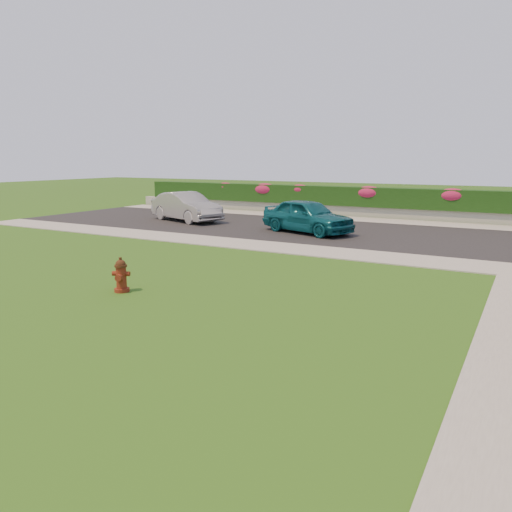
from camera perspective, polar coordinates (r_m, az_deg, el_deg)
The scene contains 14 objects.
ground at distance 10.65m, azimuth -12.12°, elevation -7.25°, with size 120.00×120.00×0.00m, color black.
street_far at distance 24.76m, azimuth 0.56°, elevation 3.45°, with size 26.00×8.00×0.04m, color black.
sidewalk_far at distance 21.15m, azimuth -8.35°, elevation 2.02°, with size 24.00×2.00×0.04m, color gray.
sidewalk_beyond at distance 27.85m, azimuth 12.84°, elevation 4.02°, with size 34.00×2.00×0.04m, color gray.
retaining_wall at distance 29.25m, azimuth 13.70°, elevation 4.86°, with size 34.00×0.40×0.60m, color gray.
hedge at distance 29.27m, azimuth 13.83°, elevation 6.53°, with size 32.00×0.90×1.10m, color black.
fire_hydrant at distance 12.98m, azimuth -15.16°, elevation -2.17°, with size 0.46×0.44×0.88m.
sedan_teal at distance 22.40m, azimuth 5.89°, elevation 4.58°, with size 1.79×4.44×1.51m, color #0B4B57.
sedan_silver at distance 26.82m, azimuth -7.99°, elevation 5.61°, with size 1.61×4.61×1.52m, color #929398.
flower_clump_a at distance 33.37m, azimuth -3.53°, elevation 7.92°, with size 1.11×0.71×0.56m, color #B61F4E.
flower_clump_b at distance 31.87m, azimuth 1.03°, elevation 7.64°, with size 1.51×0.97×0.76m, color #B61F4E.
flower_clump_c at distance 30.80m, azimuth 5.03°, elevation 7.60°, with size 1.19×0.77×0.60m, color #B61F4E.
flower_clump_d at distance 29.31m, azimuth 12.76°, elevation 7.08°, with size 1.50×0.97×0.75m, color #B61F4E.
flower_clump_e at distance 28.37m, azimuth 21.52°, elevation 6.47°, with size 1.49×0.96×0.74m, color #B61F4E.
Camera 1 is at (6.76, -7.55, 3.30)m, focal length 35.00 mm.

